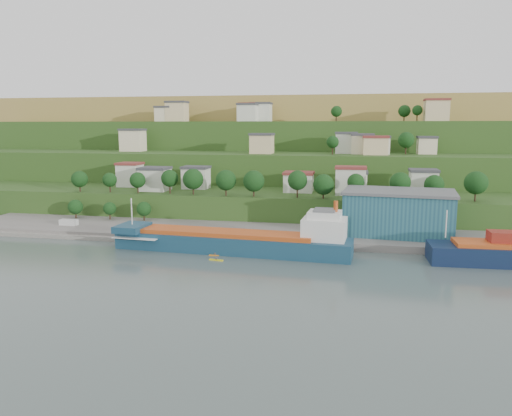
% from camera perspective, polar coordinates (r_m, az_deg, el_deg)
% --- Properties ---
extents(ground, '(500.00, 500.00, 0.00)m').
position_cam_1_polar(ground, '(125.59, -3.93, -5.94)').
color(ground, '#455450').
rests_on(ground, ground).
extents(quay, '(220.00, 26.00, 4.00)m').
position_cam_1_polar(quay, '(149.09, 6.36, -3.51)').
color(quay, slate).
rests_on(quay, ground).
extents(pebble_beach, '(40.00, 18.00, 2.40)m').
position_cam_1_polar(pebble_beach, '(167.10, -20.43, -2.65)').
color(pebble_beach, slate).
rests_on(pebble_beach, ground).
extents(hillside, '(360.00, 210.64, 96.00)m').
position_cam_1_polar(hillside, '(289.24, 4.79, 2.81)').
color(hillside, '#284719').
rests_on(hillside, ground).
extents(cargo_ship_near, '(63.93, 14.03, 16.29)m').
position_cam_1_polar(cargo_ship_near, '(132.27, -1.95, -3.97)').
color(cargo_ship_near, navy).
rests_on(cargo_ship_near, ground).
extents(warehouse, '(32.82, 22.14, 12.80)m').
position_cam_1_polar(warehouse, '(149.87, 15.95, -0.46)').
color(warehouse, '#204D61').
rests_on(warehouse, quay).
extents(caravan, '(5.64, 2.45, 2.61)m').
position_cam_1_polar(caravan, '(168.79, -20.62, -1.67)').
color(caravan, silver).
rests_on(caravan, pebble_beach).
extents(dinghy, '(3.80, 2.47, 0.71)m').
position_cam_1_polar(dinghy, '(159.05, -18.06, -2.53)').
color(dinghy, silver).
rests_on(dinghy, pebble_beach).
extents(kayak_orange, '(3.18, 0.96, 0.78)m').
position_cam_1_polar(kayak_orange, '(129.71, -4.70, -5.34)').
color(kayak_orange, orange).
rests_on(kayak_orange, ground).
extents(kayak_yellow, '(3.70, 1.20, 0.91)m').
position_cam_1_polar(kayak_yellow, '(125.11, -4.57, -5.88)').
color(kayak_yellow, yellow).
rests_on(kayak_yellow, ground).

